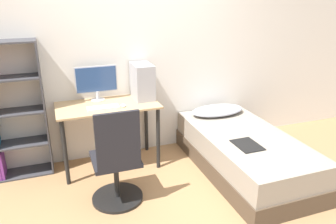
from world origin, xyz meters
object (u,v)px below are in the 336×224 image
at_px(monitor, 96,81).
at_px(office_chair, 117,168).
at_px(keyboard, 103,108).
at_px(pc_tower, 142,81).
at_px(bed, 244,153).
at_px(bookshelf, 3,116).

bearing_deg(monitor, office_chair, -89.65).
bearing_deg(keyboard, monitor, 91.75).
bearing_deg(office_chair, monitor, 90.35).
xyz_separation_m(monitor, keyboard, (0.01, -0.31, -0.22)).
bearing_deg(pc_tower, keyboard, -157.64).
relative_size(office_chair, pc_tower, 2.45).
distance_m(bed, pc_tower, 1.43).
relative_size(office_chair, monitor, 2.11).
bearing_deg(keyboard, office_chair, -90.33).
xyz_separation_m(bookshelf, keyboard, (1.02, -0.27, 0.06)).
height_order(bookshelf, keyboard, bookshelf).
distance_m(bed, monitor, 1.87).
bearing_deg(bookshelf, keyboard, -14.88).
height_order(bookshelf, bed, bookshelf).
height_order(bookshelf, pc_tower, bookshelf).
height_order(keyboard, pc_tower, pc_tower).
xyz_separation_m(bookshelf, pc_tower, (1.52, -0.06, 0.25)).
bearing_deg(pc_tower, monitor, 168.53).
bearing_deg(bookshelf, pc_tower, -2.41).
height_order(office_chair, keyboard, office_chair).
distance_m(office_chair, keyboard, 0.75).
relative_size(bed, pc_tower, 4.55).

